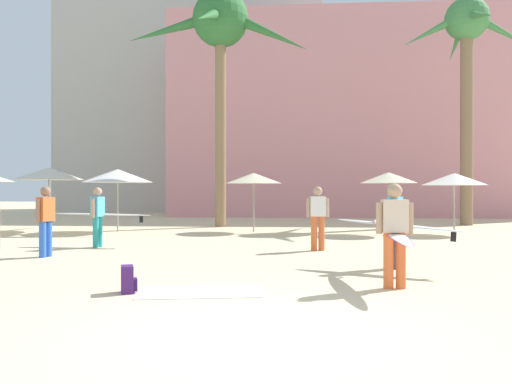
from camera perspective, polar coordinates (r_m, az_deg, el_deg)
ground at (r=5.80m, az=-0.65°, el=-15.69°), size 120.00×120.00×0.00m
hotel_pink at (r=33.79m, az=11.36°, el=7.91°), size 23.17×8.71×12.21m
palm_tree_far_left at (r=25.43m, az=22.76°, el=15.09°), size 5.93×6.15×10.27m
palm_tree_left at (r=22.83m, az=-4.15°, el=17.65°), size 7.95×7.90×10.20m
cafe_umbrella_0 at (r=18.49m, az=14.78°, el=1.57°), size 2.01×2.01×2.22m
cafe_umbrella_1 at (r=19.49m, az=21.53°, el=1.36°), size 2.28×2.28×2.20m
cafe_umbrella_3 at (r=19.08m, az=-0.27°, el=1.57°), size 2.13×2.13×2.24m
cafe_umbrella_4 at (r=19.86m, az=-15.40°, el=1.78°), size 2.65×2.65×2.39m
cafe_umbrella_7 at (r=20.99m, az=-22.43°, el=1.93°), size 2.65×2.65×2.46m
beach_towel at (r=7.99m, az=-6.42°, el=-11.20°), size 2.03×1.22×0.01m
backpack at (r=8.14m, az=-14.31°, el=-9.60°), size 0.32×0.34×0.42m
person_near_left at (r=14.71m, az=-17.33°, el=-2.44°), size 2.98×0.90×1.66m
person_near_right at (r=10.48m, az=15.59°, el=-3.41°), size 2.45×1.54×1.72m
person_mid_right at (r=8.55m, az=15.29°, el=-4.28°), size 0.61×2.82×1.70m
person_far_left at (r=12.95m, az=-22.72°, el=-2.75°), size 0.31×0.61×1.68m
person_mid_left at (r=13.30m, az=7.01°, el=-2.65°), size 0.61×0.27×1.68m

